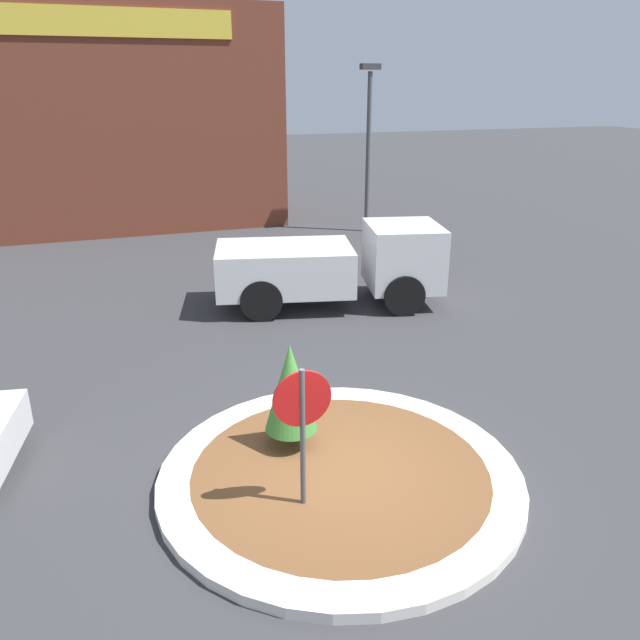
% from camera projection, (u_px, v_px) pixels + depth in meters
% --- Properties ---
extents(ground_plane, '(120.00, 120.00, 0.00)m').
position_uv_depth(ground_plane, '(340.00, 479.00, 8.84)').
color(ground_plane, '#38383A').
extents(traffic_island, '(5.11, 5.11, 0.15)m').
position_uv_depth(traffic_island, '(340.00, 475.00, 8.82)').
color(traffic_island, silver).
rests_on(traffic_island, ground_plane).
extents(stop_sign, '(0.75, 0.07, 2.06)m').
position_uv_depth(stop_sign, '(302.00, 416.00, 7.66)').
color(stop_sign, '#4C4C51').
rests_on(stop_sign, ground_plane).
extents(island_shrub, '(0.78, 0.78, 1.64)m').
position_uv_depth(island_shrub, '(290.00, 387.00, 9.07)').
color(island_shrub, brown).
rests_on(island_shrub, traffic_island).
extents(utility_truck, '(5.82, 3.23, 2.00)m').
position_uv_depth(utility_truck, '(334.00, 264.00, 15.45)').
color(utility_truck, silver).
rests_on(utility_truck, ground_plane).
extents(storefront_building, '(12.75, 6.07, 7.91)m').
position_uv_depth(storefront_building, '(104.00, 119.00, 23.79)').
color(storefront_building, brown).
rests_on(storefront_building, ground_plane).
extents(light_pole, '(0.70, 0.30, 5.88)m').
position_uv_depth(light_pole, '(369.00, 135.00, 22.39)').
color(light_pole, '#4C4C51').
rests_on(light_pole, ground_plane).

